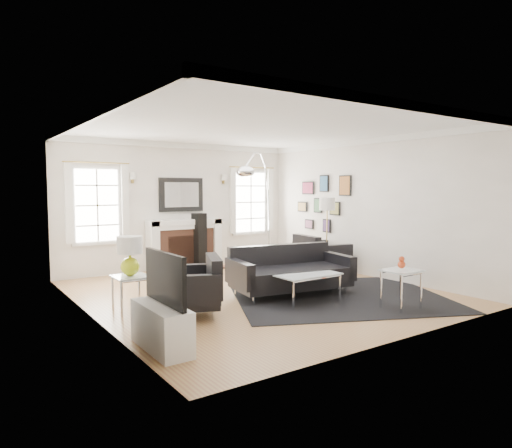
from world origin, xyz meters
TOP-DOWN VIEW (x-y plane):
  - floor at (0.00, 0.00)m, footprint 6.00×6.00m
  - back_wall at (0.00, 3.00)m, footprint 5.50×0.04m
  - front_wall at (0.00, -3.00)m, footprint 5.50×0.04m
  - left_wall at (-2.75, 0.00)m, footprint 0.04×6.00m
  - right_wall at (2.75, 0.00)m, footprint 0.04×6.00m
  - ceiling at (0.00, 0.00)m, footprint 5.50×6.00m
  - crown_molding at (0.00, 0.00)m, footprint 5.50×6.00m
  - fireplace at (0.00, 2.79)m, footprint 1.70×0.69m
  - mantel_mirror at (0.00, 2.95)m, footprint 1.05×0.07m
  - window_left at (-1.85, 2.95)m, footprint 1.24×0.15m
  - window_right at (1.85, 2.95)m, footprint 1.24×0.15m
  - gallery_wall at (2.72, 1.30)m, footprint 0.04×1.73m
  - tv_unit at (-2.44, -1.70)m, footprint 0.35×1.00m
  - area_rug at (0.95, -1.03)m, footprint 4.25×3.97m
  - sofa at (0.41, -0.38)m, footprint 2.17×1.26m
  - armchair_left at (-1.55, -0.61)m, footprint 1.21×1.27m
  - armchair_right at (2.13, 0.75)m, footprint 1.02×1.10m
  - coffee_table at (0.26, -0.80)m, footprint 1.03×1.03m
  - side_table_left at (-2.20, 0.02)m, footprint 0.48×0.48m
  - nesting_table at (1.17, -2.10)m, footprint 0.53×0.45m
  - gourd_lamp at (-2.20, 0.02)m, footprint 0.36×0.36m
  - orange_vase at (1.17, -2.10)m, footprint 0.11×0.11m
  - arc_floor_lamp at (1.42, 1.98)m, footprint 1.90×1.76m
  - stick_floor_lamp at (2.20, 0.60)m, footprint 0.32×0.32m
  - speaker_tower at (0.28, 2.65)m, footprint 0.30×0.30m

SIDE VIEW (x-z plane):
  - floor at x=0.00m, z-range 0.00..0.00m
  - area_rug at x=0.95m, z-range 0.00..0.01m
  - tv_unit at x=-2.44m, z-range -0.22..0.87m
  - sofa at x=0.41m, z-range 0.03..0.70m
  - armchair_right at x=2.13m, z-range 0.04..0.71m
  - armchair_left at x=-1.55m, z-range 0.04..0.72m
  - side_table_left at x=-2.20m, z-range 0.16..0.69m
  - coffee_table at x=0.26m, z-range 0.20..0.65m
  - nesting_table at x=1.17m, z-range 0.17..0.76m
  - fireplace at x=0.00m, z-range -0.01..1.10m
  - speaker_tower at x=0.28m, z-range 0.00..1.24m
  - orange_vase at x=1.17m, z-range 0.60..0.78m
  - gourd_lamp at x=-2.20m, z-range 0.57..1.15m
  - stick_floor_lamp at x=2.20m, z-range 0.59..2.19m
  - back_wall at x=0.00m, z-range 0.00..2.80m
  - front_wall at x=0.00m, z-range 0.00..2.80m
  - left_wall at x=-2.75m, z-range 0.00..2.80m
  - right_wall at x=2.75m, z-range 0.00..2.80m
  - arc_floor_lamp at x=1.42m, z-range 0.11..2.79m
  - window_left at x=-1.85m, z-range 0.65..2.27m
  - window_right at x=1.85m, z-range 0.65..2.27m
  - gallery_wall at x=2.72m, z-range 0.89..2.18m
  - mantel_mirror at x=0.00m, z-range 1.27..2.02m
  - crown_molding at x=0.00m, z-range 2.68..2.80m
  - ceiling at x=0.00m, z-range 2.79..2.81m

